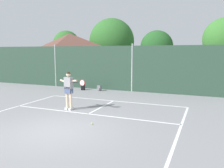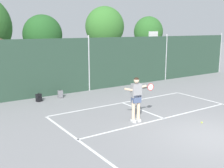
{
  "view_description": "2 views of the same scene",
  "coord_description": "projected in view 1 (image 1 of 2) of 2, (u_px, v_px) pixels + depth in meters",
  "views": [
    {
      "loc": [
        4.91,
        -6.58,
        2.84
      ],
      "look_at": [
        -0.16,
        5.69,
        0.95
      ],
      "focal_mm": 37.05,
      "sensor_mm": 36.0,
      "label": 1
    },
    {
      "loc": [
        -8.03,
        -5.55,
        3.76
      ],
      "look_at": [
        -0.42,
        5.84,
        0.98
      ],
      "focal_mm": 43.83,
      "sensor_mm": 36.0,
      "label": 2
    }
  ],
  "objects": [
    {
      "name": "tennis_player",
      "position": [
        69.0,
        87.0,
        11.17
      ],
      "size": [
        1.44,
        0.31,
        1.85
      ],
      "color": "silver",
      "rests_on": "ground"
    },
    {
      "name": "tennis_ball",
      "position": [
        92.0,
        124.0,
        9.03
      ],
      "size": [
        0.07,
        0.07,
        0.07
      ],
      "primitive_type": "sphere",
      "color": "#CCE033",
      "rests_on": "ground"
    },
    {
      "name": "backpack_grey",
      "position": [
        99.0,
        88.0,
        16.67
      ],
      "size": [
        0.31,
        0.29,
        0.46
      ],
      "color": "slate",
      "rests_on": "ground"
    },
    {
      "name": "ground_plane",
      "position": [
        56.0,
        131.0,
        8.27
      ],
      "size": [
        120.0,
        120.0,
        0.0
      ],
      "primitive_type": "plane",
      "color": "gray"
    },
    {
      "name": "backpack_black",
      "position": [
        83.0,
        87.0,
        17.03
      ],
      "size": [
        0.33,
        0.31,
        0.46
      ],
      "color": "black",
      "rests_on": "ground"
    },
    {
      "name": "chainlink_fence",
      "position": [
        132.0,
        69.0,
        16.28
      ],
      "size": [
        26.09,
        0.09,
        3.38
      ],
      "color": "#284233",
      "rests_on": "ground"
    },
    {
      "name": "clubhouse_building",
      "position": [
        70.0,
        55.0,
        23.84
      ],
      "size": [
        7.49,
        5.11,
        4.64
      ],
      "color": "silver",
      "rests_on": "ground"
    },
    {
      "name": "court_markings",
      "position": [
        66.0,
        126.0,
        8.87
      ],
      "size": [
        8.3,
        11.1,
        0.01
      ],
      "color": "white",
      "rests_on": "ground"
    },
    {
      "name": "treeline_backdrop",
      "position": [
        149.0,
        42.0,
        23.6
      ],
      "size": [
        25.68,
        4.44,
        6.36
      ],
      "color": "brown",
      "rests_on": "ground"
    }
  ]
}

